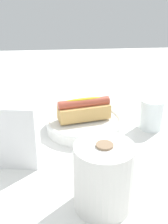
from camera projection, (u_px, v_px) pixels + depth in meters
ground_plane at (85, 128)px, 0.80m from camera, size 2.40×2.40×0.00m
serving_bowl at (84, 123)px, 0.79m from camera, size 0.23×0.23×0.04m
hotdog_front at (84, 110)px, 0.77m from camera, size 0.16×0.08×0.06m
water_glass at (151, 116)px, 0.78m from camera, size 0.07×0.07×0.09m
paper_towel_roll at (104, 177)px, 0.49m from camera, size 0.11×0.11×0.13m
napkin_box at (14, 136)px, 0.60m from camera, size 0.12×0.06×0.15m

